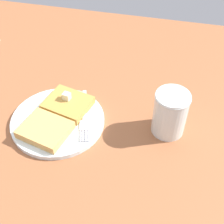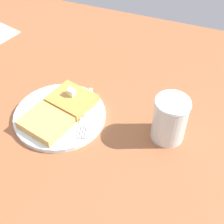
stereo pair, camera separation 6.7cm
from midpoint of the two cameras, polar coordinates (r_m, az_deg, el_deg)
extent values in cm
cube|color=#955734|center=(78.20, -18.04, -0.65)|extent=(100.85, 100.85, 2.78)
cylinder|color=silver|center=(72.11, -12.51, -1.74)|extent=(21.06, 21.06, 1.10)
torus|color=#2F2F36|center=(72.01, -12.53, -1.66)|extent=(21.06, 21.06, 0.80)
cube|color=#C08D3F|center=(73.37, -10.68, 1.32)|extent=(10.54, 11.68, 1.87)
cube|color=tan|center=(68.94, -14.84, -3.32)|extent=(10.54, 11.68, 1.87)
cube|color=beige|center=(72.74, -10.92, 2.73)|extent=(1.81, 1.94, 1.67)
cube|color=silver|center=(73.59, -7.65, 1.14)|extent=(9.84, 3.72, 0.36)
cube|color=silver|center=(69.16, -7.81, -2.57)|extent=(3.31, 2.91, 0.36)
cube|color=silver|center=(67.12, -7.20, -4.45)|extent=(3.16, 1.22, 0.36)
cube|color=silver|center=(67.17, -7.67, -4.47)|extent=(3.16, 1.22, 0.36)
cube|color=silver|center=(67.23, -8.13, -4.49)|extent=(3.16, 1.22, 0.36)
cube|color=silver|center=(67.28, -8.60, -4.50)|extent=(3.16, 1.22, 0.36)
cylinder|color=#422208|center=(67.79, 7.58, -1.67)|extent=(6.62, 6.62, 5.96)
cylinder|color=silver|center=(66.23, 7.76, -0.40)|extent=(7.19, 7.19, 10.31)
torus|color=silver|center=(62.96, 8.17, 2.57)|extent=(7.41, 7.41, 0.50)
camera|label=1|loc=(0.03, -92.87, -2.93)|focal=50.00mm
camera|label=2|loc=(0.03, 87.13, 2.93)|focal=50.00mm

